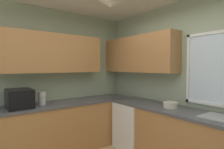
# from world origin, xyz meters

# --- Properties ---
(room_shell) EXTENTS (4.01, 3.37, 2.71)m
(room_shell) POSITION_xyz_m (-0.37, 0.45, 1.77)
(room_shell) COLOR #9EAD8E
(room_shell) RESTS_ON ground_plane
(counter_run_left) EXTENTS (0.65, 2.98, 0.91)m
(counter_run_left) POSITION_xyz_m (-1.63, 0.00, 0.46)
(counter_run_left) COLOR #AD7542
(counter_run_left) RESTS_ON ground_plane
(counter_run_back) EXTENTS (3.10, 0.65, 0.91)m
(counter_run_back) POSITION_xyz_m (0.21, 1.31, 0.46)
(counter_run_back) COLOR #AD7542
(counter_run_back) RESTS_ON ground_plane
(dishwasher) EXTENTS (0.60, 0.60, 0.87)m
(dishwasher) POSITION_xyz_m (-0.97, 1.28, 0.43)
(dishwasher) COLOR white
(dishwasher) RESTS_ON ground_plane
(microwave) EXTENTS (0.48, 0.36, 0.29)m
(microwave) POSITION_xyz_m (-1.63, -0.58, 1.06)
(microwave) COLOR black
(microwave) RESTS_ON counter_run_left
(kettle) EXTENTS (0.12, 0.12, 0.23)m
(kettle) POSITION_xyz_m (-1.61, -0.23, 1.03)
(kettle) COLOR #B7B7BC
(kettle) RESTS_ON counter_run_left
(bowl) EXTENTS (0.22, 0.22, 0.09)m
(bowl) POSITION_xyz_m (-0.20, 1.31, 0.96)
(bowl) COLOR beige
(bowl) RESTS_ON counter_run_back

